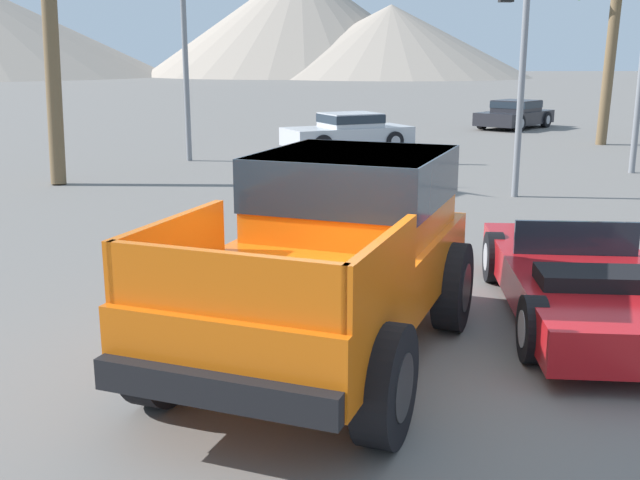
# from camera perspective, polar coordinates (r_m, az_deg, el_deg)

# --- Properties ---
(ground_plane) EXTENTS (320.00, 320.00, 0.00)m
(ground_plane) POSITION_cam_1_polar(r_m,az_deg,el_deg) (7.28, 3.35, -10.31)
(ground_plane) COLOR slate
(orange_pickup_truck) EXTENTS (3.62, 5.06, 2.00)m
(orange_pickup_truck) POSITION_cam_1_polar(r_m,az_deg,el_deg) (7.55, 1.24, -0.25)
(orange_pickup_truck) COLOR orange
(orange_pickup_truck) RESTS_ON ground_plane
(red_convertible_car) EXTENTS (2.32, 4.66, 1.04)m
(red_convertible_car) POSITION_cam_1_polar(r_m,az_deg,el_deg) (9.20, 19.49, -3.17)
(red_convertible_car) COLOR #B21419
(red_convertible_car) RESTS_ON ground_plane
(parked_car_silver) EXTENTS (4.50, 3.17, 1.20)m
(parked_car_silver) POSITION_cam_1_polar(r_m,az_deg,el_deg) (24.83, 2.18, 8.29)
(parked_car_silver) COLOR #B7BABF
(parked_car_silver) RESTS_ON ground_plane
(parked_car_dark) EXTENTS (4.06, 4.15, 1.19)m
(parked_car_dark) POSITION_cam_1_polar(r_m,az_deg,el_deg) (33.51, 14.64, 9.28)
(parked_car_dark) COLOR #232328
(parked_car_dark) RESTS_ON ground_plane
(traffic_light_main) EXTENTS (4.22, 0.38, 6.01)m
(traffic_light_main) POSITION_cam_1_polar(r_m,az_deg,el_deg) (22.61, -14.46, 16.50)
(traffic_light_main) COLOR slate
(traffic_light_main) RESTS_ON ground_plane
(traffic_light_crosswalk) EXTENTS (4.19, 0.38, 5.50)m
(traffic_light_crosswalk) POSITION_cam_1_polar(r_m,az_deg,el_deg) (20.63, 19.42, 15.53)
(traffic_light_crosswalk) COLOR slate
(traffic_light_crosswalk) RESTS_ON ground_plane
(palm_tree_short) EXTENTS (2.90, 2.84, 6.31)m
(palm_tree_short) POSITION_cam_1_polar(r_m,az_deg,el_deg) (28.00, 21.61, 16.59)
(palm_tree_short) COLOR brown
(palm_tree_short) RESTS_ON ground_plane
(distant_mountain_range) EXTENTS (125.01, 68.64, 17.73)m
(distant_mountain_range) POSITION_cam_1_polar(r_m,az_deg,el_deg) (127.81, -14.51, 15.58)
(distant_mountain_range) COLOR gray
(distant_mountain_range) RESTS_ON ground_plane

